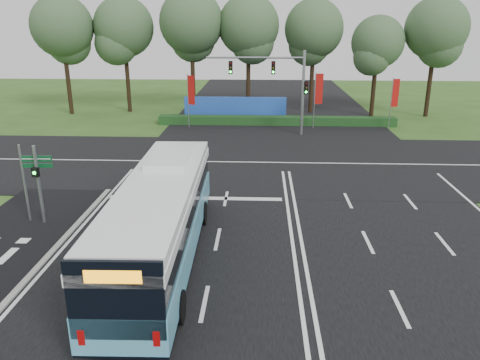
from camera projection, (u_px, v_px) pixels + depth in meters
The scene contains 14 objects.
ground at pixel (292, 241), 20.60m from camera, with size 120.00×120.00×0.00m, color #30531B.
road_main at pixel (292, 241), 20.59m from camera, with size 20.00×120.00×0.04m, color black.
road_cross at pixel (282, 163), 31.94m from camera, with size 120.00×14.00×0.05m, color black.
kerb_strip at pixel (37, 269), 18.17m from camera, with size 0.25×18.00×0.12m, color gray.
city_bus at pixel (161, 218), 18.35m from camera, with size 3.01×12.90×3.69m.
pedestrian_signal at pixel (38, 182), 21.72m from camera, with size 0.35×0.43×3.84m.
street_sign at pixel (30, 174), 21.89m from camera, with size 1.49×0.15×3.83m.
banner_flag_left at pixel (190, 93), 41.57m from camera, with size 0.68×0.28×4.80m.
banner_flag_mid at pixel (318, 92), 41.36m from camera, with size 0.74×0.13×4.98m.
banner_flag_right at pixel (394, 96), 41.06m from camera, with size 0.67×0.18×4.57m.
traffic_light_gantry at pixel (282, 79), 38.48m from camera, with size 8.41×0.28×7.00m.
hedge at pixel (276, 121), 43.64m from camera, with size 22.00×1.20×0.80m, color #133615.
blue_hoarding at pixel (235, 108), 45.95m from camera, with size 10.00×0.30×2.20m, color blue.
eucalyptus_row at pixel (238, 28), 46.51m from camera, with size 42.71×8.00×12.32m.
Camera 1 is at (-1.46, -18.71, 9.19)m, focal length 35.00 mm.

